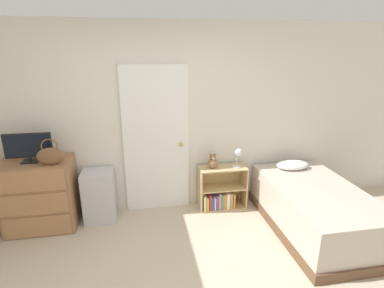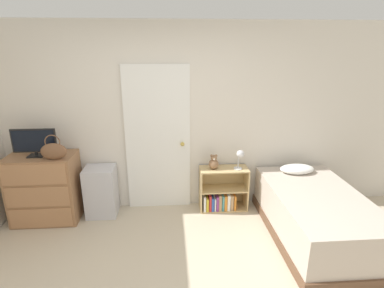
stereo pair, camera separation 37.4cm
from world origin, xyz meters
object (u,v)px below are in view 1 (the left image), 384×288
Objects in this scene: tv at (28,147)px; bed at (315,208)px; teddy_bear at (213,162)px; bookshelf at (220,193)px; dresser at (40,195)px; desk_lamp at (238,154)px; handbag at (51,156)px; storage_bin at (99,196)px.

tv reaches higher than bed.
tv reaches higher than teddy_bear.
bed reaches higher than bookshelf.
dresser is 3.29× the size of desk_lamp.
teddy_bear is (2.00, 0.26, -0.31)m from handbag.
bed is (2.69, -0.71, -0.06)m from storage_bin.
desk_lamp is (2.59, 0.06, 0.36)m from dresser.
desk_lamp is at bearing -10.04° from bookshelf.
bed is at bearing -10.72° from dresser.
tv is at bearing -177.07° from teddy_bear.
dresser is at bearing -177.57° from bookshelf.
tv reaches higher than handbag.
bed is at bearing -32.99° from teddy_bear.
tv is (-0.03, -0.01, 0.64)m from dresser.
desk_lamp is (2.63, 0.07, -0.29)m from tv.
bed is at bearing -14.88° from storage_bin.
tv is 0.80× the size of bookshelf.
storage_bin is 1.59m from teddy_bear.
bookshelf is at bearing 2.43° from dresser.
dresser is 4.32× the size of teddy_bear.
dresser reaches higher than teddy_bear.
tv is at bearing -173.20° from storage_bin.
teddy_bear is (-0.12, 0.00, 0.48)m from bookshelf.
dresser is 1.36× the size of bookshelf.
storage_bin reaches higher than bookshelf.
storage_bin is (0.73, 0.09, -0.75)m from tv.
dresser is 2.37m from bookshelf.
teddy_bear is at bearing 147.01° from bed.
tv is at bearing 153.15° from handbag.
handbag reaches higher than bed.
desk_lamp reaches higher than teddy_bear.
handbag reaches higher than desk_lamp.
storage_bin is at bearing -178.92° from teddy_bear.
bed is at bearing -8.81° from handbag.
tv reaches higher than storage_bin.
teddy_bear is 0.37m from desk_lamp.
dresser is 0.71m from storage_bin.
desk_lamp is 1.18m from bed.
desk_lamp is (1.90, -0.01, 0.47)m from storage_bin.
tv is at bearing -177.26° from bookshelf.
bookshelf is 3.18× the size of teddy_bear.
tv is 2.55m from bookshelf.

